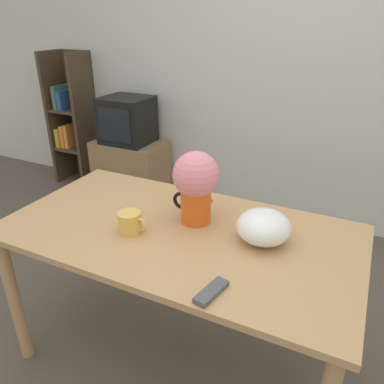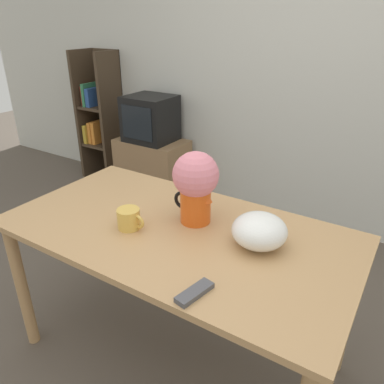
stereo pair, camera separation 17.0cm
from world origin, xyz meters
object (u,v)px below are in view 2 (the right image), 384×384
Objects in this scene: coffee_mug at (129,219)px; white_bowl at (259,231)px; flower_vase at (196,183)px; tv_set at (150,119)px.

white_bowl reaches higher than coffee_mug.
coffee_mug is (-0.22, -0.21, -0.15)m from flower_vase.
white_bowl is (0.33, -0.03, -0.12)m from flower_vase.
flower_vase reaches higher than white_bowl.
flower_vase is 1.97m from tv_set.
flower_vase reaches higher than tv_set.
coffee_mug is 0.32× the size of tv_set.
flower_vase is 0.34m from coffee_mug.
white_bowl is (0.55, 0.18, 0.02)m from coffee_mug.
tv_set is at bearing 125.50° from coffee_mug.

